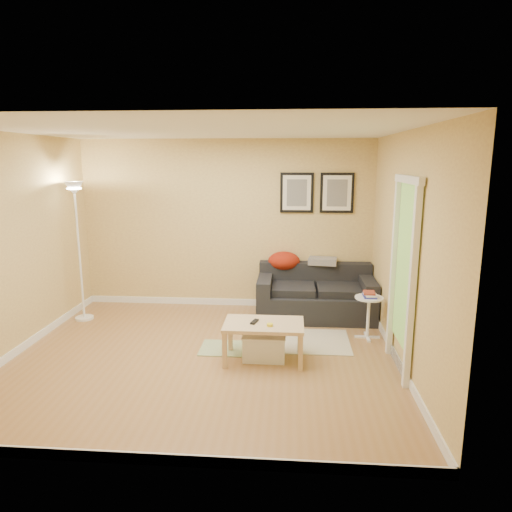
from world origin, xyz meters
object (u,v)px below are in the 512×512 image
object	(u,v)px
storage_bin	(264,346)
side_table	(368,318)
coffee_table	(264,342)
book_stack	(370,294)
floor_lamp	(79,256)
sofa	(316,292)

from	to	relation	value
storage_bin	side_table	size ratio (longest dim) A/B	0.90
coffee_table	storage_bin	world-z (taller)	coffee_table
book_stack	floor_lamp	xyz separation A→B (m)	(-4.03, 0.42, 0.36)
coffee_table	book_stack	xyz separation A→B (m)	(1.32, 0.80, 0.36)
coffee_table	book_stack	bearing A→B (deg)	33.08
floor_lamp	sofa	bearing A→B (deg)	6.16
storage_bin	side_table	bearing A→B (deg)	29.43
storage_bin	floor_lamp	size ratio (longest dim) A/B	0.25
sofa	book_stack	distance (m)	1.04
side_table	book_stack	xyz separation A→B (m)	(0.01, 0.01, 0.31)
floor_lamp	storage_bin	bearing A→B (deg)	-23.20
book_stack	floor_lamp	distance (m)	4.06
side_table	book_stack	distance (m)	0.31
storage_bin	side_table	distance (m)	1.51
sofa	coffee_table	size ratio (longest dim) A/B	1.86
coffee_table	storage_bin	bearing A→B (deg)	88.00
sofa	floor_lamp	distance (m)	3.45
storage_bin	book_stack	bearing A→B (deg)	29.57
side_table	sofa	bearing A→B (deg)	129.04
side_table	storage_bin	bearing A→B (deg)	-150.57
book_stack	floor_lamp	world-z (taller)	floor_lamp
storage_bin	coffee_table	bearing A→B (deg)	-93.97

